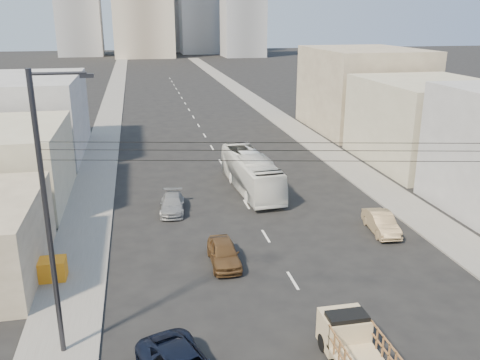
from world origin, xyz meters
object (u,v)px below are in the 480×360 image
object	(u,v)px
city_bus	(251,172)
sedan_tan	(381,223)
sedan_grey	(172,204)
sedan_brown	(224,253)
streetlamp_left	(49,213)
crate_stack	(49,269)
flatbed_pickup	(354,343)

from	to	relation	value
city_bus	sedan_tan	world-z (taller)	city_bus
sedan_tan	sedan_grey	world-z (taller)	sedan_tan
sedan_tan	sedan_brown	bearing A→B (deg)	-161.64
city_bus	sedan_brown	size ratio (longest dim) A/B	2.67
sedan_brown	streetlamp_left	size ratio (longest dim) A/B	0.34
streetlamp_left	crate_stack	bearing A→B (deg)	103.62
city_bus	streetlamp_left	distance (m)	23.48
city_bus	sedan_grey	size ratio (longest dim) A/B	2.61
sedan_brown	sedan_tan	xyz separation A→B (m)	(11.05, 2.40, -0.02)
sedan_tan	streetlamp_left	size ratio (longest dim) A/B	0.34
streetlamp_left	sedan_brown	bearing A→B (deg)	39.85
sedan_grey	crate_stack	xyz separation A→B (m)	(-7.33, -8.99, 0.09)
sedan_brown	sedan_tan	size ratio (longest dim) A/B	1.00
sedan_tan	crate_stack	distance (m)	20.84
sedan_grey	streetlamp_left	size ratio (longest dim) A/B	0.35
crate_stack	flatbed_pickup	bearing A→B (deg)	-36.61
sedan_tan	sedan_grey	distance (m)	14.86
sedan_tan	crate_stack	world-z (taller)	sedan_tan
flatbed_pickup	city_bus	bearing A→B (deg)	88.09
flatbed_pickup	sedan_brown	size ratio (longest dim) A/B	1.08
city_bus	streetlamp_left	xyz separation A→B (m)	(-12.48, -19.27, 4.92)
sedan_tan	sedan_grey	xyz separation A→B (m)	(-13.36, 6.51, -0.07)
city_bus	flatbed_pickup	bearing A→B (deg)	-95.40
flatbed_pickup	sedan_brown	xyz separation A→B (m)	(-3.69, 9.98, -0.40)
sedan_brown	sedan_grey	size ratio (longest dim) A/B	0.98
city_bus	sedan_brown	distance (m)	13.35
flatbed_pickup	streetlamp_left	world-z (taller)	streetlamp_left
sedan_grey	flatbed_pickup	bearing A→B (deg)	-66.16
streetlamp_left	flatbed_pickup	bearing A→B (deg)	-15.61
sedan_brown	crate_stack	size ratio (longest dim) A/B	2.26
city_bus	sedan_tan	size ratio (longest dim) A/B	2.66
sedan_tan	crate_stack	xyz separation A→B (m)	(-20.69, -2.48, 0.02)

